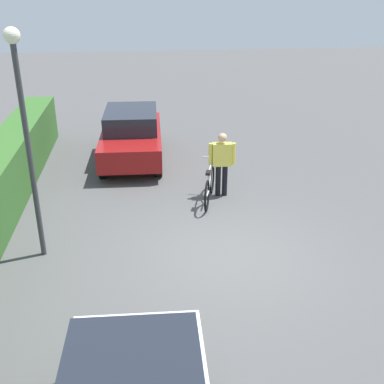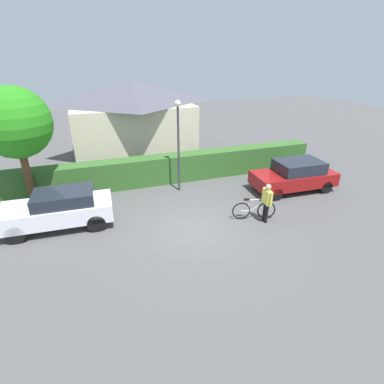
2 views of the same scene
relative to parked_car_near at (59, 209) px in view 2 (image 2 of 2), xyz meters
The scene contains 10 objects.
ground_plane 5.18m from the parked_car_near, 20.93° to the right, with size 60.00×60.00×0.00m, color #4B4B4B.
hedge_row 5.65m from the parked_car_near, 32.16° to the left, with size 16.64×0.90×1.39m, color #315F26.
house_distant 8.84m from the parked_car_near, 62.43° to the left, with size 7.24×5.53×4.66m.
parked_car_near is the anchor object (origin of this frame).
parked_car_far 10.50m from the parked_car_near, ahead, with size 3.99×1.85×1.47m.
bicycle 7.52m from the parked_car_near, 14.24° to the right, with size 1.71×0.64×0.97m.
person_rider 7.91m from the parked_car_near, 16.10° to the right, with size 0.23×0.66×1.61m.
street_lamp 5.87m from the parked_car_near, 18.57° to the left, with size 0.28×0.28×4.26m.
tree_kerbside 3.92m from the parked_car_near, 117.28° to the left, with size 2.83×2.83×5.01m.
fire_hydrant 1.78m from the parked_car_near, 79.50° to the left, with size 0.20×0.20×0.81m.
Camera 2 is at (-3.26, -9.16, 6.14)m, focal length 28.00 mm.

